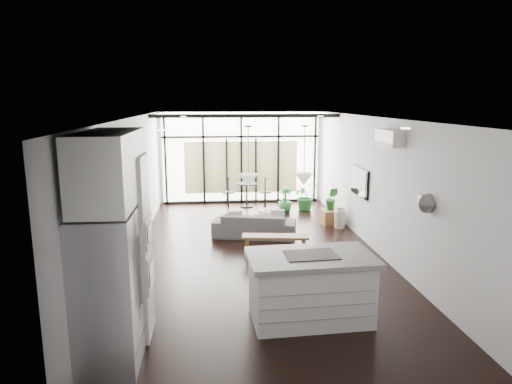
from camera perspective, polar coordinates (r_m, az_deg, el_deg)
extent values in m
cube|color=black|center=(9.58, 0.18, -7.70)|extent=(5.00, 10.00, 0.00)
cube|color=white|center=(9.06, 0.19, 9.27)|extent=(5.00, 10.00, 0.00)
cube|color=silver|center=(9.31, -15.31, 0.24)|extent=(0.02, 10.00, 2.80)
cube|color=silver|center=(9.79, 14.90, 0.80)|extent=(0.02, 10.00, 2.80)
cube|color=silver|center=(14.15, -1.88, 4.34)|extent=(5.00, 0.02, 2.80)
cube|color=silver|center=(4.47, 6.85, -11.56)|extent=(5.00, 0.02, 2.80)
cube|color=black|center=(14.03, -1.85, 4.28)|extent=(5.00, 0.20, 2.80)
cube|color=white|center=(13.05, -1.62, 9.78)|extent=(4.70, 1.90, 0.06)
cube|color=beige|center=(14.14, -1.86, 3.11)|extent=(3.50, 0.02, 1.60)
cube|color=silver|center=(6.75, 6.81, -11.77)|extent=(1.84, 1.15, 0.98)
cube|color=black|center=(6.57, 6.91, -7.80)|extent=(0.77, 0.53, 0.01)
cube|color=#9A9A9E|center=(5.75, -18.19, -11.70)|extent=(0.73, 0.91, 1.87)
cube|color=silver|center=(6.27, -16.17, -6.79)|extent=(0.63, 0.66, 2.45)
cube|color=silver|center=(5.69, -17.77, 2.92)|extent=(0.62, 1.75, 0.86)
cone|color=white|center=(6.48, -0.95, 1.48)|extent=(0.26, 0.26, 0.18)
cone|color=white|center=(6.59, 6.00, 1.59)|extent=(0.26, 0.26, 0.18)
imported|color=#4C4C4F|center=(10.64, -0.19, -3.65)|extent=(1.99, 0.98, 0.75)
cube|color=brown|center=(9.39, 2.43, -6.72)|extent=(1.39, 0.52, 0.44)
cylinder|color=silver|center=(11.61, 1.57, -3.24)|extent=(0.54, 0.54, 0.40)
cube|color=brown|center=(11.94, 9.38, -3.07)|extent=(0.52, 0.52, 0.37)
imported|color=#205C25|center=(13.31, 6.24, -0.90)|extent=(0.91, 0.97, 0.64)
imported|color=#205C25|center=(13.02, 3.64, -1.63)|extent=(0.70, 0.85, 0.41)
imported|color=#205C25|center=(11.87, 9.43, -1.59)|extent=(0.49, 0.66, 0.26)
cylinder|color=beige|center=(11.59, 10.43, -3.12)|extent=(0.30, 0.30, 0.54)
cube|color=black|center=(13.62, -1.17, -0.39)|extent=(1.51, 0.70, 0.71)
cube|color=black|center=(10.72, 12.82, 1.25)|extent=(0.05, 1.10, 0.65)
cube|color=silver|center=(8.88, 16.31, 6.51)|extent=(0.22, 0.90, 0.30)
cube|color=black|center=(8.79, -15.70, 0.58)|extent=(0.04, 0.70, 0.90)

